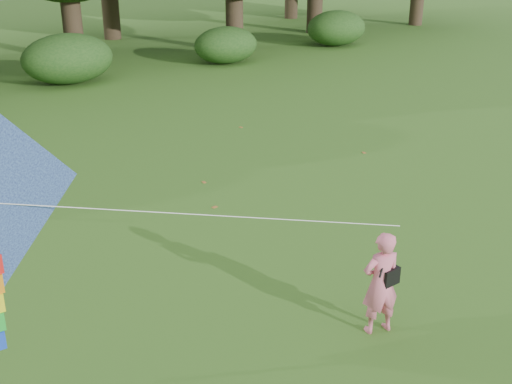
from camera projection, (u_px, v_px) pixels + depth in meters
ground at (347, 317)px, 9.93m from camera, size 100.00×100.00×0.00m
man_kite_flyer at (381, 283)px, 9.30m from camera, size 0.68×0.54×1.62m
crossbody_bag at (388, 275)px, 9.30m from camera, size 0.43×0.20×0.68m
fallen_leaves at (137, 203)px, 14.02m from camera, size 10.41×10.64×0.01m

